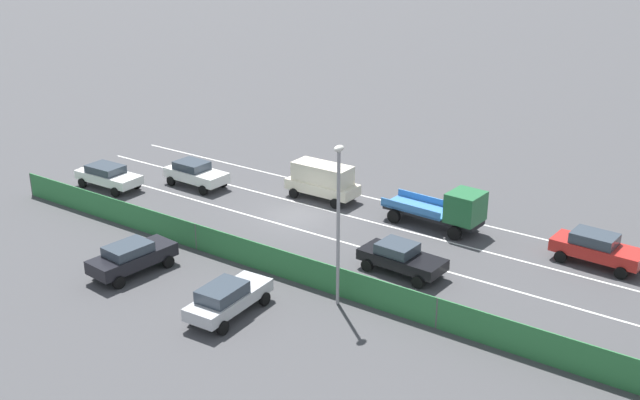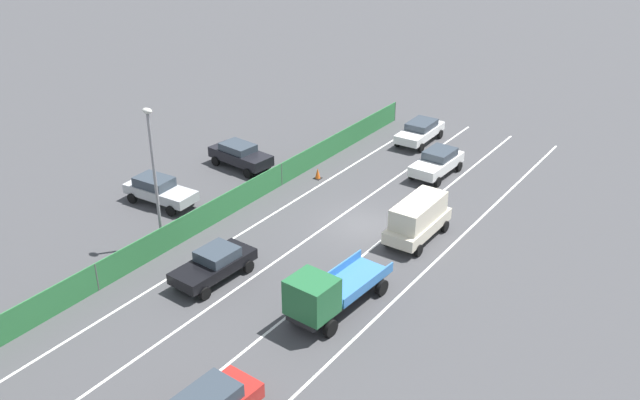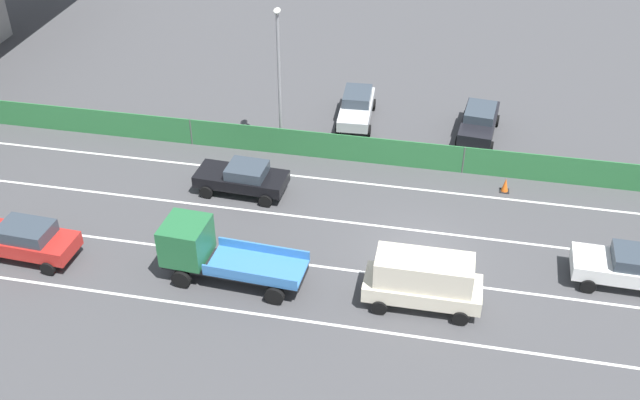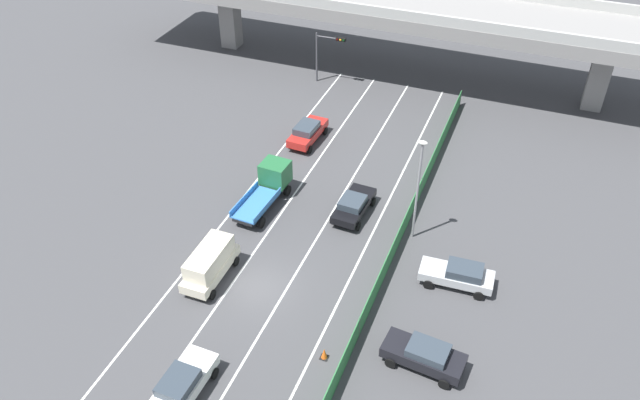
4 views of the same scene
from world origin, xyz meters
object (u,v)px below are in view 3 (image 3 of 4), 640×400
object	(u,v)px
car_hatchback_white	(629,266)
street_lamp	(279,68)
parked_wagon_silver	(357,106)
traffic_cone	(505,185)
car_sedan_red	(25,239)
car_sedan_black	(243,177)
flatbed_truck_blue	(209,251)
parked_sedan_dark	(479,121)
car_van_cream	(423,279)

from	to	relation	value
car_hatchback_white	street_lamp	bearing A→B (deg)	64.53
parked_wagon_silver	traffic_cone	distance (m)	10.15
car_sedan_red	car_hatchback_white	xyz separation A→B (m)	(3.29, -25.36, -0.02)
car_hatchback_white	traffic_cone	bearing A→B (deg)	39.31
car_sedan_black	parked_wagon_silver	size ratio (longest dim) A/B	0.97
flatbed_truck_blue	parked_sedan_dark	distance (m)	17.84
car_hatchback_white	traffic_cone	distance (m)	7.82
street_lamp	car_sedan_black	bearing A→B (deg)	170.11
car_sedan_black	parked_wagon_silver	bearing A→B (deg)	-27.02
car_sedan_black	car_van_cream	size ratio (longest dim) A/B	0.96
car_hatchback_white	street_lamp	size ratio (longest dim) A/B	0.57
car_hatchback_white	street_lamp	xyz separation A→B (m)	(7.98, 16.76, 3.75)
parked_sedan_dark	traffic_cone	size ratio (longest dim) A/B	6.37
car_sedan_red	parked_wagon_silver	size ratio (longest dim) A/B	1.00
flatbed_truck_blue	parked_wagon_silver	distance (m)	15.23
parked_wagon_silver	car_sedan_red	bearing A→B (deg)	141.31
parked_sedan_dark	parked_wagon_silver	size ratio (longest dim) A/B	1.00
traffic_cone	parked_sedan_dark	bearing A→B (deg)	15.69
parked_wagon_silver	street_lamp	bearing A→B (deg)	137.64
parked_sedan_dark	street_lamp	size ratio (longest dim) A/B	0.60
car_sedan_black	flatbed_truck_blue	bearing A→B (deg)	-176.35
car_sedan_red	car_van_cream	world-z (taller)	car_van_cream
car_sedan_red	parked_wagon_silver	distance (m)	19.33
flatbed_truck_blue	street_lamp	size ratio (longest dim) A/B	0.78
car_sedan_red	car_hatchback_white	size ratio (longest dim) A/B	1.05
car_sedan_red	traffic_cone	bearing A→B (deg)	-65.44
car_sedan_black	flatbed_truck_blue	xyz separation A→B (m)	(-6.35, -0.40, 0.44)
car_van_cream	flatbed_truck_blue	bearing A→B (deg)	90.08
parked_wagon_silver	traffic_cone	bearing A→B (deg)	-124.60
car_sedan_black	flatbed_truck_blue	size ratio (longest dim) A/B	0.75
car_sedan_black	traffic_cone	distance (m)	12.89
flatbed_truck_blue	street_lamp	distance (m)	11.43
car_sedan_black	street_lamp	distance (m)	6.00
car_hatchback_white	traffic_cone	xyz separation A→B (m)	(6.04, 4.94, -0.58)
parked_wagon_silver	car_sedan_black	bearing A→B (deg)	152.98
car_sedan_black	parked_sedan_dark	size ratio (longest dim) A/B	0.97
car_sedan_black	car_hatchback_white	distance (m)	17.88
parked_sedan_dark	traffic_cone	distance (m)	5.51
car_van_cream	street_lamp	distance (m)	14.23
flatbed_truck_blue	parked_wagon_silver	size ratio (longest dim) A/B	1.30
car_hatchback_white	parked_sedan_dark	world-z (taller)	car_hatchback_white
car_sedan_black	street_lamp	size ratio (longest dim) A/B	0.58
parked_wagon_silver	street_lamp	size ratio (longest dim) A/B	0.60
parked_sedan_dark	flatbed_truck_blue	bearing A→B (deg)	143.04
car_hatchback_white	parked_sedan_dark	xyz separation A→B (m)	(11.31, 6.42, 0.00)
traffic_cone	parked_wagon_silver	bearing A→B (deg)	55.40
parked_sedan_dark	parked_wagon_silver	xyz separation A→B (m)	(0.48, 6.86, -0.02)
car_van_cream	car_hatchback_white	world-z (taller)	car_van_cream
car_sedan_red	car_van_cream	distance (m)	17.12
street_lamp	car_hatchback_white	bearing A→B (deg)	-115.47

